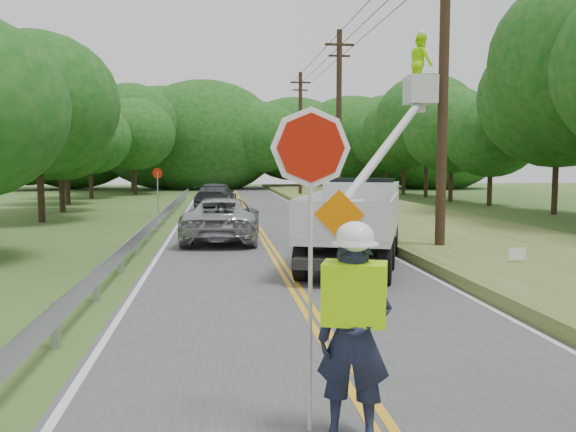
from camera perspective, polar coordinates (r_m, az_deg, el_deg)
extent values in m
plane|color=#325922|center=(8.51, 5.01, -13.80)|extent=(140.00, 140.00, 0.00)
cube|color=#454547|center=(22.11, -2.50, -2.00)|extent=(7.20, 96.00, 0.02)
cube|color=gold|center=(22.10, -2.75, -1.96)|extent=(0.12, 96.00, 0.00)
cube|color=gold|center=(22.11, -2.24, -1.96)|extent=(0.12, 96.00, 0.00)
cube|color=silver|center=(22.11, -11.45, -2.06)|extent=(0.12, 96.00, 0.00)
cube|color=silver|center=(22.63, 6.25, -1.82)|extent=(0.12, 96.00, 0.00)
cube|color=#A2A5AB|center=(9.51, -21.74, -9.91)|extent=(0.12, 0.14, 0.70)
cube|color=#A2A5AB|center=(12.35, -18.18, -6.36)|extent=(0.12, 0.14, 0.70)
cube|color=#A2A5AB|center=(15.26, -15.98, -4.14)|extent=(0.12, 0.14, 0.70)
cube|color=#A2A5AB|center=(18.20, -14.50, -2.62)|extent=(0.12, 0.14, 0.70)
cube|color=#A2A5AB|center=(21.15, -13.44, -1.53)|extent=(0.12, 0.14, 0.70)
cube|color=#A2A5AB|center=(24.11, -12.63, -0.71)|extent=(0.12, 0.14, 0.70)
cube|color=#A2A5AB|center=(27.09, -12.00, -0.06)|extent=(0.12, 0.14, 0.70)
cube|color=#A2A5AB|center=(30.07, -11.50, 0.45)|extent=(0.12, 0.14, 0.70)
cube|color=#A2A5AB|center=(33.05, -11.09, 0.88)|extent=(0.12, 0.14, 0.70)
cube|color=#A2A5AB|center=(36.03, -10.74, 1.23)|extent=(0.12, 0.14, 0.70)
cube|color=#A2A5AB|center=(39.02, -10.45, 1.53)|extent=(0.12, 0.14, 0.70)
cube|color=#A2A5AB|center=(42.01, -10.20, 1.79)|extent=(0.12, 0.14, 0.70)
cube|color=#A2A5AB|center=(45.00, -9.99, 2.01)|extent=(0.12, 0.14, 0.70)
cube|color=#A2A5AB|center=(23.09, -12.64, -0.34)|extent=(0.05, 48.00, 0.34)
cylinder|color=black|center=(18.28, 14.91, 12.02)|extent=(0.30, 0.30, 10.00)
cylinder|color=black|center=(32.64, 4.98, 9.07)|extent=(0.30, 0.30, 10.00)
cube|color=black|center=(33.20, 5.04, 16.32)|extent=(1.60, 0.12, 0.12)
cube|color=black|center=(33.08, 5.03, 15.30)|extent=(1.20, 0.10, 0.10)
cylinder|color=black|center=(47.40, 1.21, 7.86)|extent=(0.30, 0.30, 10.00)
cube|color=black|center=(47.78, 1.22, 12.90)|extent=(1.60, 0.12, 0.12)
cube|color=black|center=(47.70, 1.22, 12.19)|extent=(1.20, 0.10, 0.10)
cylinder|color=black|center=(26.83, 6.52, 18.79)|extent=(0.03, 43.00, 0.03)
cylinder|color=black|center=(26.99, 8.05, 18.69)|extent=(0.03, 43.00, 0.03)
cylinder|color=black|center=(27.17, 9.55, 18.58)|extent=(0.03, 43.00, 0.03)
cube|color=#4A5E22|center=(23.71, 14.88, -1.34)|extent=(7.00, 96.00, 0.30)
cylinder|color=#332319|center=(29.61, -22.98, 2.50)|extent=(0.32, 0.32, 3.20)
ellipsoid|color=#0F4A0F|center=(29.71, -23.25, 10.07)|extent=(7.48, 7.48, 6.58)
cylinder|color=#332319|center=(35.55, -21.19, 2.44)|extent=(0.32, 0.32, 2.59)
ellipsoid|color=#0F4A0F|center=(35.56, -21.35, 7.53)|extent=(6.03, 6.03, 5.31)
cylinder|color=#332319|center=(41.93, -20.70, 2.70)|extent=(0.32, 0.32, 2.42)
ellipsoid|color=#0F4A0F|center=(41.92, -20.83, 6.74)|extent=(5.64, 5.64, 4.96)
cylinder|color=#332319|center=(48.38, -18.67, 3.25)|extent=(0.32, 0.32, 2.75)
ellipsoid|color=#0F4A0F|center=(48.40, -18.78, 7.23)|extent=(6.43, 6.43, 5.65)
cylinder|color=#332319|center=(53.47, -14.69, 3.68)|extent=(0.32, 0.32, 3.09)
ellipsoid|color=#0F4A0F|center=(53.52, -14.79, 7.73)|extent=(7.21, 7.21, 6.34)
cylinder|color=#332319|center=(59.01, -14.93, 4.15)|extent=(0.32, 0.32, 3.81)
ellipsoid|color=#0F4A0F|center=(59.13, -15.04, 8.67)|extent=(8.89, 8.89, 7.82)
cylinder|color=#332319|center=(34.75, 24.62, 3.13)|extent=(0.32, 0.32, 3.63)
ellipsoid|color=#0F4A0F|center=(34.91, 24.89, 10.41)|extent=(8.46, 8.46, 7.45)
cylinder|color=#332319|center=(40.10, 19.08, 2.84)|extent=(0.32, 0.32, 2.67)
ellipsoid|color=#0F4A0F|center=(40.12, 19.22, 7.50)|extent=(6.23, 6.23, 5.48)
cylinder|color=#332319|center=(43.72, 15.59, 3.29)|extent=(0.32, 0.32, 2.97)
ellipsoid|color=#0F4A0F|center=(43.76, 15.71, 8.04)|extent=(6.92, 6.92, 6.09)
cylinder|color=#332319|center=(48.93, 13.32, 3.90)|extent=(0.32, 0.32, 3.61)
ellipsoid|color=#0F4A0F|center=(49.04, 13.43, 9.06)|extent=(8.43, 8.43, 7.42)
cylinder|color=#332319|center=(52.60, 11.20, 3.79)|extent=(0.32, 0.32, 3.19)
ellipsoid|color=#0F4A0F|center=(52.66, 11.28, 8.04)|extent=(7.45, 7.45, 6.56)
cylinder|color=#332319|center=(57.80, 9.51, 3.79)|extent=(0.32, 0.32, 2.91)
ellipsoid|color=#0F4A0F|center=(57.83, 9.56, 7.32)|extent=(6.80, 6.80, 5.98)
ellipsoid|color=#0F4A0F|center=(66.08, -24.10, 7.09)|extent=(13.36, 10.02, 10.02)
ellipsoid|color=#0F4A0F|center=(67.64, -20.19, 7.16)|extent=(14.64, 10.98, 10.98)
ellipsoid|color=#0F4A0F|center=(66.04, -16.15, 7.33)|extent=(10.51, 7.88, 7.88)
ellipsoid|color=#0F4A0F|center=(64.59, -12.02, 7.48)|extent=(14.68, 11.01, 11.01)
ellipsoid|color=#0F4A0F|center=(64.09, -8.14, 7.55)|extent=(16.48, 12.36, 12.36)
ellipsoid|color=#0F4A0F|center=(62.47, -3.13, 7.66)|extent=(10.21, 7.66, 7.66)
ellipsoid|color=#0F4A0F|center=(66.30, 0.68, 7.52)|extent=(12.48, 9.36, 9.36)
ellipsoid|color=#0F4A0F|center=(66.66, 6.33, 7.48)|extent=(12.85, 9.64, 9.64)
ellipsoid|color=#0F4A0F|center=(66.81, 9.81, 7.43)|extent=(12.89, 9.67, 9.67)
ellipsoid|color=#0F4A0F|center=(66.42, 14.23, 7.36)|extent=(15.85, 11.89, 11.89)
imported|color=#191E33|center=(5.94, 6.46, -11.81)|extent=(0.85, 0.69, 2.02)
cube|color=#95DE06|center=(5.83, 6.51, -7.49)|extent=(0.71, 0.55, 0.61)
ellipsoid|color=white|center=(5.73, 6.57, -2.01)|extent=(0.38, 0.38, 0.30)
cylinder|color=#B7B7B7|center=(5.94, 2.18, -7.75)|extent=(0.04, 0.04, 2.83)
cylinder|color=#A11404|center=(5.79, 2.23, 6.67)|extent=(0.81, 0.09, 0.81)
cylinder|color=black|center=(13.70, 1.34, -4.42)|extent=(0.58, 0.97, 0.93)
cylinder|color=black|center=(13.47, 9.45, -4.65)|extent=(0.58, 0.97, 0.93)
cylinder|color=black|center=(15.57, 2.70, -3.26)|extent=(0.58, 0.97, 0.93)
cylinder|color=black|center=(15.37, 9.82, -3.44)|extent=(0.58, 0.97, 0.93)
cylinder|color=black|center=(17.93, 3.99, -2.16)|extent=(0.58, 0.97, 0.93)
cylinder|color=black|center=(17.75, 10.17, -2.30)|extent=(0.58, 0.97, 0.93)
cube|color=black|center=(15.71, 6.35, -2.96)|extent=(3.95, 6.49, 0.24)
cube|color=#B9BBBE|center=(14.99, 6.10, -1.50)|extent=(3.56, 4.92, 0.21)
cube|color=#B9BBBE|center=(15.10, 2.00, 0.42)|extent=(1.52, 4.21, 0.87)
cube|color=#B9BBBE|center=(14.86, 10.30, 0.26)|extent=(1.52, 4.21, 0.87)
cube|color=#B9BBBE|center=(12.76, 5.04, -0.47)|extent=(2.11, 0.79, 0.87)
cube|color=#B9BBBE|center=(18.21, 7.24, 0.58)|extent=(2.65, 2.45, 1.74)
cube|color=black|center=(18.36, 7.31, 2.58)|extent=(2.23, 1.82, 0.72)
cube|color=#B9BBBE|center=(13.89, 5.64, -0.02)|extent=(1.11, 1.11, 0.77)
cube|color=#B9BBBE|center=(18.03, 12.80, 11.90)|extent=(0.82, 0.82, 0.82)
imported|color=#95DE06|center=(18.14, 12.85, 14.36)|extent=(0.62, 0.80, 1.65)
cube|color=orange|center=(12.68, 5.01, 0.15)|extent=(1.04, 0.40, 1.09)
imported|color=#A6A8AD|center=(20.93, -6.38, -0.29)|extent=(2.97, 5.69, 1.53)
imported|color=#3C3F45|center=(35.81, -7.05, 1.96)|extent=(2.78, 5.51, 1.53)
cylinder|color=#A2A5AB|center=(29.91, -12.58, 2.02)|extent=(0.06, 0.06, 2.38)
cylinder|color=#A11404|center=(29.87, -12.62, 4.09)|extent=(0.47, 0.31, 0.54)
cube|color=white|center=(15.76, 21.45, -3.48)|extent=(0.45, 0.04, 0.31)
cylinder|color=#A2A5AB|center=(15.71, 20.84, -4.47)|extent=(0.02, 0.02, 0.45)
cylinder|color=#A2A5AB|center=(15.88, 21.99, -4.41)|extent=(0.02, 0.02, 0.45)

